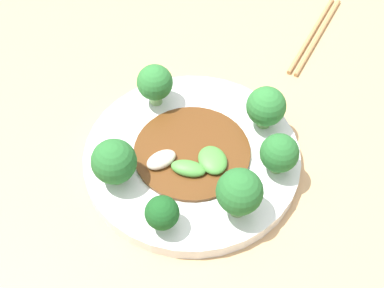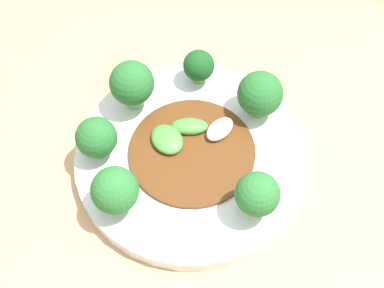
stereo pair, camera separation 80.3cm
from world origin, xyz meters
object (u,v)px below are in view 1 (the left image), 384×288
object	(u,v)px
broccoli_south	(114,162)
chopsticks	(315,35)
broccoli_west	(155,83)
broccoli_southeast	(162,213)
broccoli_east	(239,192)
broccoli_north	(266,107)
broccoli_northeast	(279,153)
stirfry_center	(192,155)
plate	(192,157)

from	to	relation	value
broccoli_south	chopsticks	world-z (taller)	broccoli_south
broccoli_west	chopsticks	bearing A→B (deg)	97.26
broccoli_southeast	broccoli_east	size ratio (longest dim) A/B	0.70
broccoli_north	broccoli_northeast	world-z (taller)	broccoli_north
broccoli_south	broccoli_east	xyz separation A→B (m)	(0.11, 0.12, 0.01)
broccoli_northeast	stirfry_center	world-z (taller)	broccoli_northeast
broccoli_south	chopsticks	distance (m)	0.44
plate	broccoli_west	size ratio (longest dim) A/B	4.48
broccoli_north	broccoli_east	bearing A→B (deg)	-42.94
broccoli_southeast	stirfry_center	world-z (taller)	broccoli_southeast
broccoli_south	broccoli_north	bearing A→B (deg)	89.57
plate	broccoli_east	world-z (taller)	broccoli_east
plate	broccoli_north	distance (m)	0.13
broccoli_south	stirfry_center	bearing A→B (deg)	83.95
broccoli_west	broccoli_northeast	bearing A→B (deg)	28.17
broccoli_southeast	broccoli_east	world-z (taller)	broccoli_east
chopsticks	broccoli_east	bearing A→B (deg)	-48.78
broccoli_east	broccoli_northeast	bearing A→B (deg)	114.04
broccoli_southeast	broccoli_east	bearing A→B (deg)	77.10
broccoli_west	broccoli_south	bearing A→B (deg)	-44.10
broccoli_southeast	broccoli_northeast	distance (m)	0.17
broccoli_north	chopsticks	world-z (taller)	broccoli_north
broccoli_southeast	broccoli_south	world-z (taller)	broccoli_south
broccoli_southeast	chopsticks	bearing A→B (deg)	121.35
plate	broccoli_northeast	world-z (taller)	broccoli_northeast
broccoli_northeast	chopsticks	world-z (taller)	broccoli_northeast
broccoli_south	broccoli_east	bearing A→B (deg)	46.81
stirfry_center	plate	bearing A→B (deg)	151.58
chopsticks	broccoli_northeast	bearing A→B (deg)	-44.03
broccoli_east	stirfry_center	world-z (taller)	broccoli_east
broccoli_northeast	broccoli_east	world-z (taller)	broccoli_east
broccoli_west	stirfry_center	world-z (taller)	broccoli_west
plate	broccoli_east	xyz separation A→B (m)	(0.11, 0.01, 0.05)
broccoli_north	broccoli_northeast	size ratio (longest dim) A/B	1.08
broccoli_southeast	broccoli_north	size ratio (longest dim) A/B	0.79
broccoli_south	stirfry_center	distance (m)	0.11
broccoli_northeast	broccoli_east	xyz separation A→B (m)	(0.04, -0.08, 0.01)
broccoli_southeast	broccoli_north	world-z (taller)	broccoli_north
broccoli_northeast	broccoli_east	size ratio (longest dim) A/B	0.82
broccoli_southeast	broccoli_northeast	bearing A→B (deg)	94.59
plate	broccoli_southeast	bearing A→B (deg)	-43.23
broccoli_southeast	broccoli_south	bearing A→B (deg)	-163.77
broccoli_west	stirfry_center	distance (m)	0.12
broccoli_north	broccoli_east	distance (m)	0.15
plate	broccoli_south	bearing A→B (deg)	-92.34
broccoli_south	broccoli_northeast	distance (m)	0.21
plate	stirfry_center	xyz separation A→B (m)	(0.01, -0.00, 0.02)
broccoli_south	broccoli_northeast	bearing A→B (deg)	68.75
plate	broccoli_west	distance (m)	0.12
broccoli_west	broccoli_southeast	size ratio (longest dim) A/B	1.28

